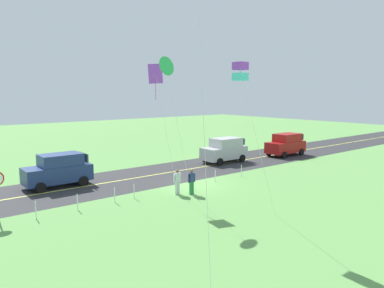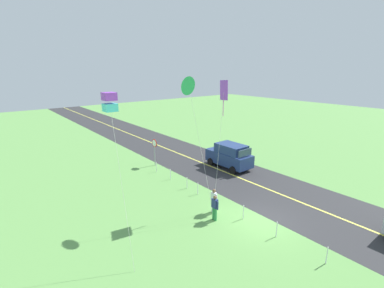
{
  "view_description": "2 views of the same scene",
  "coord_description": "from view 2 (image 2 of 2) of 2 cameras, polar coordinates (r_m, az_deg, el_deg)",
  "views": [
    {
      "loc": [
        15.91,
        19.67,
        6.37
      ],
      "look_at": [
        3.0,
        3.67,
        3.49
      ],
      "focal_mm": 34.21,
      "sensor_mm": 36.0,
      "label": 1
    },
    {
      "loc": [
        -8.8,
        12.36,
        8.83
      ],
      "look_at": [
        3.49,
        2.55,
        4.47
      ],
      "focal_mm": 25.51,
      "sensor_mm": 36.0,
      "label": 2
    }
  ],
  "objects": [
    {
      "name": "person_adult_near",
      "position": [
        16.74,
        4.78,
        -12.98
      ],
      "size": [
        0.58,
        0.22,
        1.6
      ],
      "rotation": [
        0.0,
        0.0,
        3.01
      ],
      "color": "#338C4C",
      "rests_on": "ground"
    },
    {
      "name": "kite_red_low",
      "position": [
        16.15,
        -0.67,
        11.93
      ],
      "size": [
        2.69,
        0.58,
        8.41
      ],
      "color": "silver",
      "rests_on": "ground"
    },
    {
      "name": "road_centre_stripe",
      "position": [
        20.57,
        21.18,
        -11.04
      ],
      "size": [
        120.0,
        0.16,
        0.0
      ],
      "primitive_type": "cube",
      "color": "#E5E04C",
      "rests_on": "asphalt_road"
    },
    {
      "name": "kite_yellow_high",
      "position": [
        13.03,
        -16.84,
        8.33
      ],
      "size": [
        2.65,
        0.71,
        7.8
      ],
      "color": "silver",
      "rests_on": "ground"
    },
    {
      "name": "fence_post_0",
      "position": [
        15.06,
        26.36,
        -20.14
      ],
      "size": [
        0.05,
        0.05,
        0.9
      ],
      "primitive_type": "cylinder",
      "color": "silver",
      "rests_on": "ground"
    },
    {
      "name": "fence_post_3",
      "position": [
        20.0,
        1.23,
        -9.28
      ],
      "size": [
        0.05,
        0.05,
        0.9
      ],
      "primitive_type": "cylinder",
      "color": "silver",
      "rests_on": "ground"
    },
    {
      "name": "fence_post_1",
      "position": [
        16.09,
        17.29,
        -16.67
      ],
      "size": [
        0.05,
        0.05,
        0.9
      ],
      "primitive_type": "cylinder",
      "color": "silver",
      "rests_on": "ground"
    },
    {
      "name": "fence_post_5",
      "position": [
        22.6,
        -4.54,
        -6.32
      ],
      "size": [
        0.05,
        0.05,
        0.9
      ],
      "primitive_type": "cylinder",
      "color": "silver",
      "rests_on": "ground"
    },
    {
      "name": "car_suv_foreground",
      "position": [
        25.23,
        7.85,
        -2.37
      ],
      "size": [
        4.4,
        2.12,
        2.24
      ],
      "color": "navy",
      "rests_on": "ground"
    },
    {
      "name": "stop_sign",
      "position": [
        25.57,
        -7.85,
        -0.61
      ],
      "size": [
        0.76,
        0.08,
        2.56
      ],
      "color": "gray",
      "rests_on": "ground"
    },
    {
      "name": "kite_blue_mid",
      "position": [
        17.06,
        6.64,
        10.66
      ],
      "size": [
        1.18,
        1.45,
        8.18
      ],
      "color": "silver",
      "rests_on": "ground"
    },
    {
      "name": "fence_post_6",
      "position": [
        24.33,
        -7.45,
        -4.79
      ],
      "size": [
        0.05,
        0.05,
        0.9
      ],
      "primitive_type": "cylinder",
      "color": "silver",
      "rests_on": "ground"
    },
    {
      "name": "fence_post_2",
      "position": [
        17.28,
        10.7,
        -13.81
      ],
      "size": [
        0.05,
        0.05,
        0.9
      ],
      "primitive_type": "cylinder",
      "color": "silver",
      "rests_on": "ground"
    },
    {
      "name": "fence_post_4",
      "position": [
        20.92,
        -1.06,
        -8.12
      ],
      "size": [
        0.05,
        0.05,
        0.9
      ],
      "primitive_type": "cylinder",
      "color": "silver",
      "rests_on": "ground"
    },
    {
      "name": "person_adult_companion",
      "position": [
        17.54,
        4.6,
        -11.58
      ],
      "size": [
        0.58,
        0.22,
        1.6
      ],
      "rotation": [
        0.0,
        0.0,
        2.96
      ],
      "color": "silver",
      "rests_on": "ground"
    },
    {
      "name": "asphalt_road",
      "position": [
        20.57,
        21.17,
        -11.05
      ],
      "size": [
        120.0,
        7.0,
        0.0
      ],
      "primitive_type": "cube",
      "color": "#2D2D30",
      "rests_on": "ground"
    },
    {
      "name": "ground_plane",
      "position": [
        17.58,
        14.23,
        -15.37
      ],
      "size": [
        120.0,
        120.0,
        0.1
      ],
      "primitive_type": "cube",
      "color": "#60994C"
    }
  ]
}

